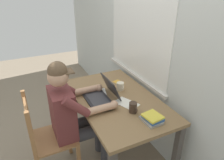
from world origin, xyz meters
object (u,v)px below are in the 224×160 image
(coffee_mug_dark, at_px, (133,108))
(landscape_photo_print, at_px, (118,82))
(book_stack_main, at_px, (152,118))
(desk, at_px, (116,106))
(seated_person, at_px, (74,113))
(wooden_chair, at_px, (48,139))
(coffee_mug_white, at_px, (120,86))
(computer_mouse, at_px, (110,108))
(laptop, at_px, (102,94))

(coffee_mug_dark, bearing_deg, landscape_photo_print, 165.07)
(coffee_mug_dark, relative_size, book_stack_main, 0.60)
(desk, bearing_deg, seated_person, -91.77)
(coffee_mug_dark, xyz_separation_m, book_stack_main, (0.19, 0.08, -0.02))
(book_stack_main, bearing_deg, desk, -168.08)
(wooden_chair, xyz_separation_m, coffee_mug_dark, (0.32, 0.77, 0.33))
(seated_person, bearing_deg, coffee_mug_dark, 57.20)
(wooden_chair, relative_size, book_stack_main, 5.01)
(coffee_mug_white, height_order, coffee_mug_dark, coffee_mug_dark)
(seated_person, height_order, wooden_chair, seated_person)
(computer_mouse, xyz_separation_m, book_stack_main, (0.33, 0.26, 0.01))
(wooden_chair, height_order, book_stack_main, wooden_chair)
(seated_person, height_order, laptop, seated_person)
(wooden_chair, bearing_deg, seated_person, 90.00)
(laptop, distance_m, landscape_photo_print, 0.41)
(seated_person, xyz_separation_m, laptop, (-0.05, 0.33, 0.11))
(desk, xyz_separation_m, book_stack_main, (0.49, 0.10, 0.13))
(seated_person, distance_m, coffee_mug_dark, 0.60)
(desk, height_order, wooden_chair, wooden_chair)
(book_stack_main, bearing_deg, laptop, -156.72)
(laptop, distance_m, coffee_mug_dark, 0.40)
(seated_person, height_order, landscape_photo_print, seated_person)
(wooden_chair, xyz_separation_m, coffee_mug_white, (-0.13, 0.87, 0.33))
(desk, height_order, coffee_mug_white, coffee_mug_white)
(landscape_photo_print, bearing_deg, wooden_chair, -86.07)
(desk, distance_m, landscape_photo_print, 0.38)
(laptop, bearing_deg, seated_person, -81.99)
(computer_mouse, distance_m, landscape_photo_print, 0.60)
(seated_person, relative_size, coffee_mug_white, 10.23)
(seated_person, distance_m, laptop, 0.36)
(seated_person, xyz_separation_m, book_stack_main, (0.51, 0.57, 0.09))
(coffee_mug_dark, bearing_deg, wooden_chair, -112.30)
(desk, distance_m, coffee_mug_dark, 0.34)
(laptop, height_order, computer_mouse, laptop)
(desk, bearing_deg, computer_mouse, -43.44)
(coffee_mug_white, xyz_separation_m, book_stack_main, (0.63, -0.02, -0.01))
(desk, distance_m, book_stack_main, 0.52)
(wooden_chair, bearing_deg, computer_mouse, 73.01)
(seated_person, distance_m, wooden_chair, 0.36)
(wooden_chair, distance_m, computer_mouse, 0.69)
(desk, distance_m, seated_person, 0.47)
(laptop, height_order, landscape_photo_print, laptop)
(coffee_mug_white, bearing_deg, landscape_photo_print, 159.19)
(seated_person, distance_m, book_stack_main, 0.77)
(seated_person, bearing_deg, computer_mouse, 59.86)
(coffee_mug_white, distance_m, coffee_mug_dark, 0.45)
(seated_person, height_order, computer_mouse, seated_person)
(wooden_chair, relative_size, coffee_mug_dark, 8.31)
(computer_mouse, bearing_deg, landscape_photo_print, 144.49)
(seated_person, xyz_separation_m, landscape_photo_print, (-0.30, 0.66, 0.06))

